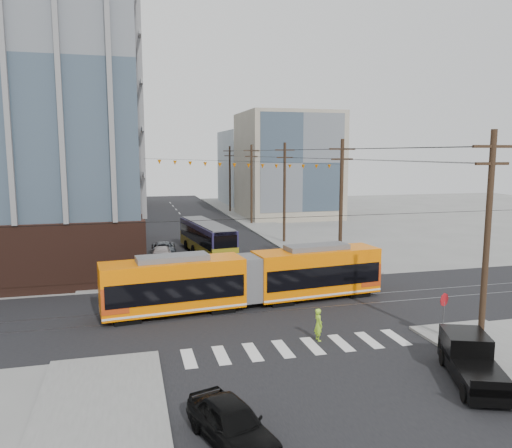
{
  "coord_description": "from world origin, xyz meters",
  "views": [
    {
      "loc": [
        -8.19,
        -26.1,
        9.91
      ],
      "look_at": [
        0.97,
        9.36,
        4.66
      ],
      "focal_mm": 35.0,
      "sensor_mm": 36.0,
      "label": 1
    }
  ],
  "objects_px": {
    "city_bus": "(207,238)",
    "black_sedan": "(232,423)",
    "pickup_truck": "(474,364)",
    "streetcar": "(249,279)"
  },
  "relations": [
    {
      "from": "city_bus",
      "to": "pickup_truck",
      "type": "height_order",
      "value": "city_bus"
    },
    {
      "from": "city_bus",
      "to": "pickup_truck",
      "type": "relative_size",
      "value": 2.2
    },
    {
      "from": "city_bus",
      "to": "black_sedan",
      "type": "xyz_separation_m",
      "value": [
        -4.18,
        -32.16,
        -0.86
      ]
    },
    {
      "from": "streetcar",
      "to": "pickup_truck",
      "type": "xyz_separation_m",
      "value": [
        6.82,
        -13.23,
        -0.91
      ]
    },
    {
      "from": "streetcar",
      "to": "pickup_truck",
      "type": "relative_size",
      "value": 3.58
    },
    {
      "from": "streetcar",
      "to": "city_bus",
      "type": "xyz_separation_m",
      "value": [
        -0.06,
        17.11,
        -0.17
      ]
    },
    {
      "from": "pickup_truck",
      "to": "streetcar",
      "type": "bearing_deg",
      "value": 138.71
    },
    {
      "from": "city_bus",
      "to": "pickup_truck",
      "type": "distance_m",
      "value": 31.12
    },
    {
      "from": "streetcar",
      "to": "city_bus",
      "type": "relative_size",
      "value": 1.62
    },
    {
      "from": "city_bus",
      "to": "black_sedan",
      "type": "distance_m",
      "value": 32.44
    }
  ]
}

